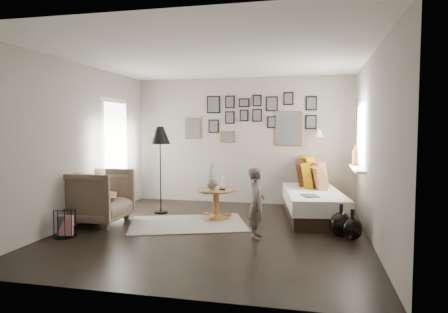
% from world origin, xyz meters
% --- Properties ---
extents(ground, '(4.80, 4.80, 0.00)m').
position_xyz_m(ground, '(0.00, 0.00, 0.00)').
color(ground, black).
rests_on(ground, ground).
extents(wall_back, '(4.50, 0.00, 4.50)m').
position_xyz_m(wall_back, '(0.00, 2.40, 1.30)').
color(wall_back, gray).
rests_on(wall_back, ground).
extents(wall_front, '(4.50, 0.00, 4.50)m').
position_xyz_m(wall_front, '(0.00, -2.40, 1.30)').
color(wall_front, gray).
rests_on(wall_front, ground).
extents(wall_left, '(0.00, 4.80, 4.80)m').
position_xyz_m(wall_left, '(-2.25, 0.00, 1.30)').
color(wall_left, gray).
rests_on(wall_left, ground).
extents(wall_right, '(0.00, 4.80, 4.80)m').
position_xyz_m(wall_right, '(2.25, 0.00, 1.30)').
color(wall_right, gray).
rests_on(wall_right, ground).
extents(ceiling, '(4.80, 4.80, 0.00)m').
position_xyz_m(ceiling, '(0.00, 0.00, 2.60)').
color(ceiling, white).
rests_on(ceiling, wall_back).
extents(door_left, '(0.00, 2.14, 2.14)m').
position_xyz_m(door_left, '(-2.23, 1.20, 1.05)').
color(door_left, white).
rests_on(door_left, wall_left).
extents(window_right, '(0.15, 1.32, 1.30)m').
position_xyz_m(window_right, '(2.18, 1.34, 0.93)').
color(window_right, white).
rests_on(window_right, wall_right).
extents(gallery_wall, '(2.74, 0.03, 1.08)m').
position_xyz_m(gallery_wall, '(0.29, 2.38, 1.74)').
color(gallery_wall, brown).
rests_on(gallery_wall, wall_back).
extents(wall_sconce, '(0.18, 0.36, 0.16)m').
position_xyz_m(wall_sconce, '(1.55, 2.13, 1.46)').
color(wall_sconce, white).
rests_on(wall_sconce, wall_back).
extents(rug, '(2.17, 1.84, 0.01)m').
position_xyz_m(rug, '(-0.52, 0.35, 0.01)').
color(rug, silver).
rests_on(rug, ground).
extents(pedestal_table, '(0.66, 0.66, 0.52)m').
position_xyz_m(pedestal_table, '(-0.16, 0.79, 0.24)').
color(pedestal_table, brown).
rests_on(pedestal_table, ground).
extents(vase, '(0.19, 0.19, 0.47)m').
position_xyz_m(vase, '(-0.24, 0.81, 0.66)').
color(vase, black).
rests_on(vase, pedestal_table).
extents(candles, '(0.11, 0.11, 0.24)m').
position_xyz_m(candles, '(-0.05, 0.79, 0.63)').
color(candles, black).
rests_on(candles, pedestal_table).
extents(daybed, '(1.19, 2.22, 1.03)m').
position_xyz_m(daybed, '(1.47, 1.34, 0.32)').
color(daybed, black).
rests_on(daybed, ground).
extents(magazine_on_daybed, '(0.32, 0.37, 0.02)m').
position_xyz_m(magazine_on_daybed, '(1.41, 0.68, 0.48)').
color(magazine_on_daybed, black).
rests_on(magazine_on_daybed, daybed).
extents(armchair, '(1.00, 0.98, 0.89)m').
position_xyz_m(armchair, '(-1.99, 0.06, 0.45)').
color(armchair, brown).
rests_on(armchair, ground).
extents(armchair_cushion, '(0.41, 0.42, 0.18)m').
position_xyz_m(armchair_cushion, '(-1.96, 0.11, 0.48)').
color(armchair_cushion, beige).
rests_on(armchair_cushion, armchair).
extents(floor_lamp, '(0.37, 0.37, 1.59)m').
position_xyz_m(floor_lamp, '(-1.27, 1.07, 1.37)').
color(floor_lamp, black).
rests_on(floor_lamp, ground).
extents(magazine_basket, '(0.38, 0.38, 0.38)m').
position_xyz_m(magazine_basket, '(-2.00, -0.78, 0.19)').
color(magazine_basket, black).
rests_on(magazine_basket, ground).
extents(demijohn_large, '(0.32, 0.32, 0.48)m').
position_xyz_m(demijohn_large, '(1.86, 0.07, 0.18)').
color(demijohn_large, black).
rests_on(demijohn_large, ground).
extents(demijohn_small, '(0.28, 0.28, 0.43)m').
position_xyz_m(demijohn_small, '(2.00, -0.05, 0.16)').
color(demijohn_small, black).
rests_on(demijohn_small, ground).
extents(child, '(0.24, 0.37, 1.00)m').
position_xyz_m(child, '(0.68, -0.22, 0.50)').
color(child, '#6D5B56').
rests_on(child, ground).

